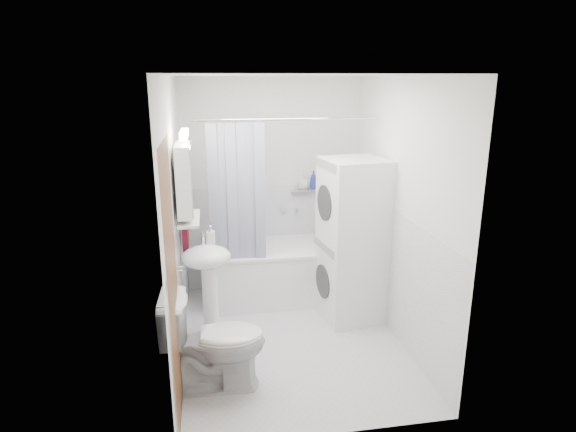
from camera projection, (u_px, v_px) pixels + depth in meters
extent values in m
plane|color=silver|center=(291.00, 339.00, 4.56)|extent=(2.60, 2.60, 0.00)
plane|color=white|center=(272.00, 186.00, 5.46)|extent=(2.00, 0.00, 2.00)
plane|color=white|center=(328.00, 274.00, 2.99)|extent=(2.00, 0.00, 2.00)
plane|color=white|center=(175.00, 223.00, 4.07)|extent=(0.00, 2.60, 2.60)
plane|color=white|center=(399.00, 212.00, 4.39)|extent=(0.00, 2.60, 2.60)
plane|color=white|center=(292.00, 75.00, 3.90)|extent=(2.60, 2.60, 0.00)
plane|color=white|center=(272.00, 236.00, 5.61)|extent=(1.98, 0.00, 1.98)
plane|color=white|center=(181.00, 288.00, 4.23)|extent=(0.00, 2.58, 2.58)
plane|color=white|center=(394.00, 273.00, 4.55)|extent=(0.00, 2.58, 2.58)
plane|color=brown|center=(173.00, 287.00, 3.29)|extent=(0.00, 2.00, 2.00)
cylinder|color=silver|center=(180.00, 268.00, 3.61)|extent=(0.04, 0.04, 0.04)
cube|color=white|center=(284.00, 273.00, 5.36)|extent=(1.58, 0.74, 0.58)
cube|color=white|center=(284.00, 247.00, 5.28)|extent=(1.60, 0.76, 0.03)
cube|color=silver|center=(284.00, 257.00, 5.31)|extent=(1.40, 0.56, 0.20)
cylinder|color=silver|center=(296.00, 209.00, 5.53)|extent=(0.04, 0.12, 0.04)
cylinder|color=silver|center=(289.00, 119.00, 4.59)|extent=(1.78, 0.02, 0.02)
cube|color=#141E49|center=(214.00, 198.00, 4.68)|extent=(0.10, 0.02, 1.45)
cube|color=#141E49|center=(223.00, 198.00, 4.69)|extent=(0.10, 0.02, 1.45)
cube|color=#141E49|center=(232.00, 198.00, 4.71)|extent=(0.10, 0.02, 1.45)
cube|color=#141E49|center=(242.00, 197.00, 4.72)|extent=(0.10, 0.02, 1.45)
cube|color=#141E49|center=(251.00, 197.00, 4.74)|extent=(0.10, 0.02, 1.45)
cube|color=#141E49|center=(260.00, 197.00, 4.75)|extent=(0.10, 0.02, 1.45)
ellipsoid|color=white|center=(206.00, 257.00, 4.26)|extent=(0.44, 0.37, 0.20)
cylinder|color=white|center=(211.00, 305.00, 4.40)|extent=(0.14, 0.14, 0.75)
cylinder|color=silver|center=(203.00, 239.00, 4.36)|extent=(0.03, 0.03, 0.14)
cylinder|color=silver|center=(203.00, 234.00, 4.30)|extent=(0.02, 0.10, 0.02)
cube|color=white|center=(184.00, 179.00, 4.08)|extent=(0.12, 0.50, 0.60)
cube|color=white|center=(192.00, 179.00, 4.09)|extent=(0.01, 0.47, 0.57)
cube|color=#FFEABF|center=(184.00, 134.00, 3.98)|extent=(0.06, 0.45, 0.06)
cube|color=silver|center=(189.00, 219.00, 4.18)|extent=(0.18, 0.54, 0.02)
cube|color=silver|center=(301.00, 190.00, 5.47)|extent=(0.22, 0.06, 0.02)
cube|color=maroon|center=(184.00, 204.00, 4.39)|extent=(0.05, 0.35, 0.81)
cube|color=maroon|center=(185.00, 163.00, 4.29)|extent=(0.03, 0.30, 0.08)
cylinder|color=silver|center=(180.00, 158.00, 4.27)|extent=(0.02, 0.04, 0.02)
cube|color=white|center=(351.00, 279.00, 4.89)|extent=(0.65, 0.65, 0.82)
cylinder|color=#2D2D33|center=(323.00, 281.00, 4.85)|extent=(0.07, 0.35, 0.35)
cube|color=gray|center=(324.00, 247.00, 4.75)|extent=(0.08, 0.52, 0.08)
cube|color=white|center=(354.00, 201.00, 4.67)|extent=(0.65, 0.65, 0.82)
cylinder|color=#2D2D33|center=(325.00, 203.00, 4.62)|extent=(0.07, 0.35, 0.35)
cube|color=gray|center=(326.00, 165.00, 4.52)|extent=(0.08, 0.52, 0.08)
imported|color=white|center=(214.00, 342.00, 3.75)|extent=(0.82, 0.48, 0.79)
imported|color=gray|center=(211.00, 239.00, 4.42)|extent=(0.08, 0.17, 0.08)
imported|color=gray|center=(188.00, 218.00, 4.02)|extent=(0.07, 0.18, 0.07)
imported|color=gray|center=(189.00, 208.00, 4.28)|extent=(0.10, 0.09, 0.10)
imported|color=gray|center=(303.00, 184.00, 5.45)|extent=(0.13, 0.17, 0.13)
imported|color=#27349E|center=(313.00, 185.00, 5.48)|extent=(0.08, 0.21, 0.08)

